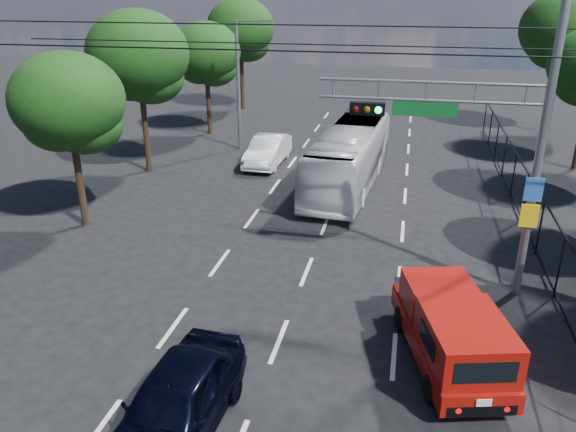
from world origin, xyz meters
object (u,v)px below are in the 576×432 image
(signal_mast, at_px, (498,122))
(white_bus, at_px, (349,156))
(red_pickup, at_px, (451,330))
(navy_hatchback, at_px, (176,403))
(white_van, at_px, (268,151))

(signal_mast, bearing_deg, white_bus, 119.09)
(red_pickup, height_order, navy_hatchback, red_pickup)
(red_pickup, relative_size, white_bus, 0.51)
(white_bus, bearing_deg, white_van, 155.35)
(signal_mast, distance_m, white_van, 15.51)
(navy_hatchback, bearing_deg, white_van, 101.58)
(signal_mast, bearing_deg, navy_hatchback, -130.80)
(white_bus, distance_m, white_van, 5.22)
(red_pickup, relative_size, white_van, 1.16)
(red_pickup, relative_size, navy_hatchback, 1.14)
(red_pickup, height_order, white_bus, white_bus)
(red_pickup, bearing_deg, white_van, 118.85)
(signal_mast, xyz_separation_m, red_pickup, (-0.99, -4.00, -4.27))
(white_bus, height_order, white_van, white_bus)
(white_van, bearing_deg, signal_mast, -48.79)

